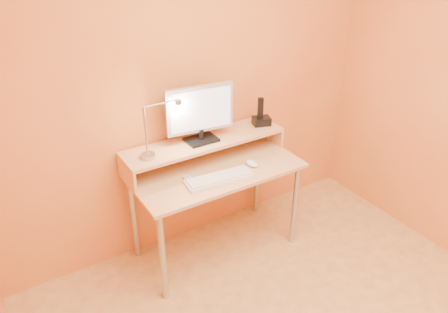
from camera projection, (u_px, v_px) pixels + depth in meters
wall_back at (192, 83)px, 3.04m from camera, size 3.00×0.04×2.50m
desk_leg_fl at (163, 258)px, 2.80m from camera, size 0.04×0.04×0.69m
desk_leg_fr at (295, 206)px, 3.30m from camera, size 0.04×0.04×0.69m
desk_leg_bl at (134, 218)px, 3.17m from camera, size 0.04×0.04×0.69m
desk_leg_br at (257, 176)px, 3.68m from camera, size 0.04×0.04×0.69m
desk_lower at (216, 170)px, 3.06m from camera, size 1.20×0.60×0.02m
shelf_riser_left at (127, 174)px, 2.86m from camera, size 0.02×0.30×0.14m
shelf_riser_right at (270, 133)px, 3.41m from camera, size 0.02×0.30×0.14m
desk_shelf at (205, 141)px, 3.10m from camera, size 1.20×0.30×0.02m
monitor_foot at (201, 140)px, 3.08m from camera, size 0.22×0.16×0.02m
monitor_neck at (201, 134)px, 3.05m from camera, size 0.04×0.04×0.07m
monitor_panel at (200, 109)px, 2.97m from camera, size 0.48×0.10×0.33m
monitor_back at (198, 108)px, 2.99m from camera, size 0.43×0.07×0.28m
monitor_screen at (201, 110)px, 2.96m from camera, size 0.43×0.06×0.28m
lamp_base at (148, 156)px, 2.86m from camera, size 0.10×0.10×0.02m
lamp_post at (146, 131)px, 2.77m from camera, size 0.01×0.01×0.33m
lamp_arm at (161, 104)px, 2.75m from camera, size 0.24×0.01×0.01m
lamp_head at (178, 102)px, 2.81m from camera, size 0.04×0.04×0.03m
lamp_bulb at (178, 104)px, 2.82m from camera, size 0.03×0.03×0.00m
phone_dock at (261, 121)px, 3.31m from camera, size 0.15×0.14×0.06m
phone_handset at (260, 108)px, 3.25m from camera, size 0.05×0.04×0.16m
phone_led at (270, 122)px, 3.29m from camera, size 0.01×0.00×0.04m
keyboard at (219, 179)px, 2.91m from camera, size 0.47×0.19×0.02m
mouse at (252, 163)px, 3.08m from camera, size 0.07×0.11×0.04m
remote_control at (191, 183)px, 2.87m from camera, size 0.08×0.19×0.02m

